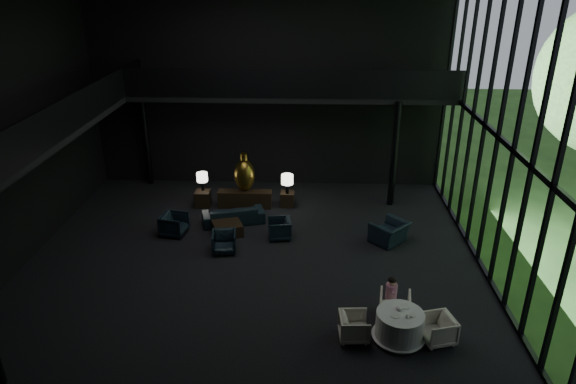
{
  "coord_description": "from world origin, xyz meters",
  "views": [
    {
      "loc": [
        1.64,
        -14.03,
        8.33
      ],
      "look_at": [
        1.02,
        0.5,
        1.97
      ],
      "focal_mm": 32.0,
      "sensor_mm": 36.0,
      "label": 1
    }
  ],
  "objects_px": {
    "table_lamp_right": "(287,180)",
    "lounge_armchair_east": "(280,228)",
    "side_table_right": "(287,199)",
    "dining_table": "(399,327)",
    "console": "(245,199)",
    "coffee_table": "(227,228)",
    "bronze_urn": "(244,175)",
    "dining_chair_east": "(438,328)",
    "side_table_left": "(203,199)",
    "sofa": "(233,211)",
    "table_lamp_left": "(202,178)",
    "window_armchair": "(390,229)",
    "lounge_armchair_west": "(174,223)",
    "dining_chair_north": "(395,305)",
    "child": "(392,288)",
    "lounge_armchair_south": "(224,241)",
    "dining_chair_west": "(354,326)"
  },
  "relations": [
    {
      "from": "dining_chair_east",
      "to": "lounge_armchair_south",
      "type": "bearing_deg",
      "value": -139.93
    },
    {
      "from": "window_armchair",
      "to": "child",
      "type": "bearing_deg",
      "value": 37.44
    },
    {
      "from": "side_table_left",
      "to": "sofa",
      "type": "distance_m",
      "value": 1.9
    },
    {
      "from": "side_table_right",
      "to": "sofa",
      "type": "height_order",
      "value": "sofa"
    },
    {
      "from": "bronze_urn",
      "to": "dining_table",
      "type": "xyz_separation_m",
      "value": [
        4.65,
        -7.5,
        -0.93
      ]
    },
    {
      "from": "lounge_armchair_south",
      "to": "coffee_table",
      "type": "distance_m",
      "value": 1.23
    },
    {
      "from": "dining_table",
      "to": "side_table_right",
      "type": "bearing_deg",
      "value": 112.01
    },
    {
      "from": "bronze_urn",
      "to": "table_lamp_right",
      "type": "distance_m",
      "value": 1.61
    },
    {
      "from": "dining_chair_east",
      "to": "console",
      "type": "bearing_deg",
      "value": -158.34
    },
    {
      "from": "table_lamp_right",
      "to": "child",
      "type": "relative_size",
      "value": 1.18
    },
    {
      "from": "table_lamp_left",
      "to": "window_armchair",
      "type": "bearing_deg",
      "value": -21.66
    },
    {
      "from": "side_table_left",
      "to": "child",
      "type": "bearing_deg",
      "value": -45.77
    },
    {
      "from": "console",
      "to": "coffee_table",
      "type": "bearing_deg",
      "value": -99.19
    },
    {
      "from": "table_lamp_right",
      "to": "table_lamp_left",
      "type": "bearing_deg",
      "value": 178.91
    },
    {
      "from": "dining_chair_west",
      "to": "child",
      "type": "height_order",
      "value": "child"
    },
    {
      "from": "table_lamp_right",
      "to": "lounge_armchair_east",
      "type": "xyz_separation_m",
      "value": [
        -0.15,
        -2.45,
        -0.73
      ]
    },
    {
      "from": "sofa",
      "to": "dining_chair_east",
      "type": "xyz_separation_m",
      "value": [
        5.81,
        -6.09,
        -0.07
      ]
    },
    {
      "from": "window_armchair",
      "to": "dining_chair_east",
      "type": "height_order",
      "value": "window_armchair"
    },
    {
      "from": "coffee_table",
      "to": "dining_table",
      "type": "xyz_separation_m",
      "value": [
        5.0,
        -5.2,
        0.12
      ]
    },
    {
      "from": "side_table_right",
      "to": "console",
      "type": "bearing_deg",
      "value": -174.24
    },
    {
      "from": "sofa",
      "to": "lounge_armchair_south",
      "type": "relative_size",
      "value": 3.0
    },
    {
      "from": "side_table_left",
      "to": "side_table_right",
      "type": "xyz_separation_m",
      "value": [
        3.2,
        0.16,
        -0.03
      ]
    },
    {
      "from": "bronze_urn",
      "to": "dining_table",
      "type": "relative_size",
      "value": 1.1
    },
    {
      "from": "dining_chair_east",
      "to": "lounge_armchair_west",
      "type": "bearing_deg",
      "value": -138.87
    },
    {
      "from": "table_lamp_left",
      "to": "dining_chair_north",
      "type": "distance_m",
      "value": 9.18
    },
    {
      "from": "lounge_armchair_south",
      "to": "dining_chair_north",
      "type": "relative_size",
      "value": 0.92
    },
    {
      "from": "bronze_urn",
      "to": "side_table_right",
      "type": "bearing_deg",
      "value": 1.5
    },
    {
      "from": "table_lamp_right",
      "to": "child",
      "type": "xyz_separation_m",
      "value": [
        2.98,
        -6.41,
        -0.33
      ]
    },
    {
      "from": "lounge_armchair_west",
      "to": "lounge_armchair_east",
      "type": "height_order",
      "value": "lounge_armchair_west"
    },
    {
      "from": "bronze_urn",
      "to": "dining_table",
      "type": "distance_m",
      "value": 8.87
    },
    {
      "from": "child",
      "to": "dining_chair_west",
      "type": "bearing_deg",
      "value": 45.81
    },
    {
      "from": "bronze_urn",
      "to": "coffee_table",
      "type": "xyz_separation_m",
      "value": [
        -0.35,
        -2.29,
        -1.05
      ]
    },
    {
      "from": "side_table_left",
      "to": "sofa",
      "type": "xyz_separation_m",
      "value": [
        1.35,
        -1.33,
        0.14
      ]
    },
    {
      "from": "side_table_left",
      "to": "dining_chair_east",
      "type": "bearing_deg",
      "value": -46.03
    },
    {
      "from": "side_table_right",
      "to": "dining_table",
      "type": "distance_m",
      "value": 8.13
    },
    {
      "from": "console",
      "to": "dining_chair_east",
      "type": "height_order",
      "value": "dining_chair_east"
    },
    {
      "from": "lounge_armchair_west",
      "to": "child",
      "type": "relative_size",
      "value": 1.36
    },
    {
      "from": "lounge_armchair_west",
      "to": "table_lamp_left",
      "type": "bearing_deg",
      "value": -2.15
    },
    {
      "from": "dining_chair_west",
      "to": "coffee_table",
      "type": "bearing_deg",
      "value": 33.41
    },
    {
      "from": "dining_chair_west",
      "to": "bronze_urn",
      "type": "bearing_deg",
      "value": 21.94
    },
    {
      "from": "dining_chair_north",
      "to": "bronze_urn",
      "type": "bearing_deg",
      "value": -46.18
    },
    {
      "from": "side_table_right",
      "to": "lounge_armchair_south",
      "type": "xyz_separation_m",
      "value": [
        -1.86,
        -3.55,
        0.1
      ]
    },
    {
      "from": "console",
      "to": "dining_chair_east",
      "type": "bearing_deg",
      "value": -53.17
    },
    {
      "from": "dining_table",
      "to": "table_lamp_left",
      "type": "bearing_deg",
      "value": 129.81
    },
    {
      "from": "table_lamp_left",
      "to": "lounge_armchair_south",
      "type": "height_order",
      "value": "table_lamp_left"
    },
    {
      "from": "lounge_armchair_west",
      "to": "window_armchair",
      "type": "xyz_separation_m",
      "value": [
        7.21,
        -0.24,
        0.07
      ]
    },
    {
      "from": "side_table_left",
      "to": "coffee_table",
      "type": "height_order",
      "value": "side_table_left"
    },
    {
      "from": "lounge_armchair_south",
      "to": "dining_table",
      "type": "height_order",
      "value": "dining_table"
    },
    {
      "from": "dining_chair_north",
      "to": "child",
      "type": "bearing_deg",
      "value": -61.78
    },
    {
      "from": "console",
      "to": "table_lamp_left",
      "type": "bearing_deg",
      "value": 175.76
    }
  ]
}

